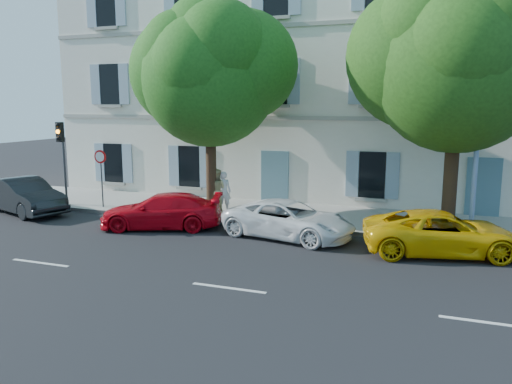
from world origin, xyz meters
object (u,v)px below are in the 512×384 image
at_px(car_yellow_supercar, 443,233).
at_px(pedestrian_b, 216,190).
at_px(car_dark_sedan, 24,196).
at_px(tree_right, 458,66).
at_px(road_sign, 101,166).
at_px(tree_left, 210,79).
at_px(pedestrian_a, 224,191).
at_px(car_red_coupe, 161,211).
at_px(car_white_coupe, 289,219).
at_px(street_lamp, 481,97).
at_px(traffic_light, 62,145).

height_order(car_yellow_supercar, pedestrian_b, pedestrian_b).
bearing_deg(car_dark_sedan, tree_right, -65.04).
height_order(car_dark_sedan, pedestrian_b, pedestrian_b).
bearing_deg(road_sign, car_yellow_supercar, -7.57).
bearing_deg(tree_right, tree_left, 176.94).
distance_m(car_yellow_supercar, tree_left, 10.56).
height_order(road_sign, pedestrian_a, road_sign).
bearing_deg(pedestrian_b, tree_left, 53.84).
bearing_deg(car_red_coupe, pedestrian_a, 137.08).
relative_size(car_white_coupe, street_lamp, 0.56).
bearing_deg(car_yellow_supercar, pedestrian_a, 58.75).
relative_size(car_yellow_supercar, pedestrian_a, 2.83).
xyz_separation_m(car_white_coupe, road_sign, (-8.95, 1.60, 1.31)).
bearing_deg(car_yellow_supercar, street_lamp, -42.40).
bearing_deg(traffic_light, car_white_coupe, -7.70).
xyz_separation_m(car_dark_sedan, traffic_light, (0.86, 1.48, 2.06)).
bearing_deg(pedestrian_b, pedestrian_a, -150.56).
distance_m(car_white_coupe, pedestrian_a, 4.42).
relative_size(car_red_coupe, road_sign, 1.80).
bearing_deg(tree_left, car_dark_sedan, -164.04).
height_order(tree_right, street_lamp, tree_right).
distance_m(car_red_coupe, street_lamp, 11.69).
relative_size(tree_left, road_sign, 3.38).
xyz_separation_m(tree_left, road_sign, (-4.97, -0.61, -3.64)).
height_order(traffic_light, road_sign, traffic_light).
bearing_deg(traffic_light, car_yellow_supercar, -6.21).
distance_m(tree_right, pedestrian_a, 10.06).
bearing_deg(street_lamp, pedestrian_a, 172.69).
height_order(car_white_coupe, traffic_light, traffic_light).
distance_m(car_dark_sedan, car_yellow_supercar, 16.76).
distance_m(car_yellow_supercar, pedestrian_b, 9.28).
relative_size(car_yellow_supercar, road_sign, 1.93).
relative_size(car_yellow_supercar, tree_right, 0.54).
height_order(car_red_coupe, car_white_coupe, car_red_coupe).
bearing_deg(tree_right, road_sign, -179.51).
relative_size(car_dark_sedan, road_sign, 1.83).
xyz_separation_m(car_red_coupe, car_white_coupe, (4.87, 0.32, -0.01)).
bearing_deg(street_lamp, car_dark_sedan, -175.62).
bearing_deg(street_lamp, traffic_light, 179.58).
bearing_deg(traffic_light, street_lamp, -0.42).
xyz_separation_m(traffic_light, road_sign, (1.92, 0.13, -0.86)).
height_order(car_red_coupe, traffic_light, traffic_light).
height_order(tree_left, pedestrian_a, tree_left).
xyz_separation_m(car_red_coupe, pedestrian_a, (1.28, 2.88, 0.35)).
distance_m(car_yellow_supercar, traffic_light, 16.13).
bearing_deg(car_white_coupe, traffic_light, 94.07).
bearing_deg(car_yellow_supercar, road_sign, 69.35).
bearing_deg(car_white_coupe, car_red_coupe, 105.50).
distance_m(car_yellow_supercar, pedestrian_a, 9.07).
distance_m(tree_right, road_sign, 14.66).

